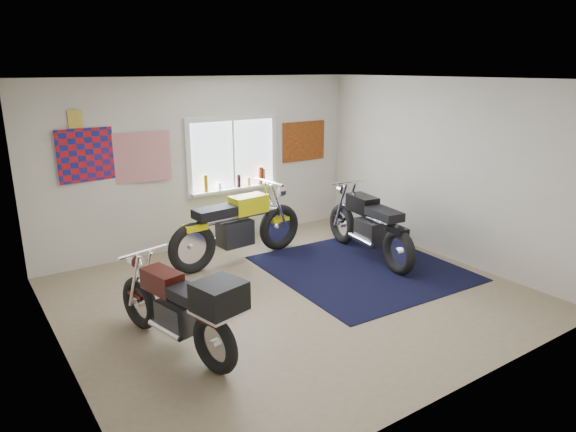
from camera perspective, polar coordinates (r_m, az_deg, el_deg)
ground at (r=6.70m, az=0.57°, el=-8.79°), size 5.50×5.50×0.00m
room_shell at (r=6.19m, az=0.61°, el=5.10°), size 5.50×5.50×5.50m
navy_rug at (r=7.61m, az=8.23°, el=-5.76°), size 2.61×2.70×0.01m
window_assembly at (r=8.57m, az=-6.13°, el=6.30°), size 1.66×0.17×1.26m
oil_bottles at (r=8.67m, az=-4.70°, el=4.17°), size 1.15×0.09×0.30m
flag_display at (r=7.66m, az=-22.62°, el=9.89°), size 1.60×0.10×1.17m
triumph_poster at (r=9.31m, az=1.76°, el=8.31°), size 0.90×0.03×0.70m
yellow_triumph at (r=7.72m, az=-5.63°, el=-1.34°), size 2.31×0.69×1.16m
black_chrome_bike at (r=7.92m, az=8.97°, el=-1.23°), size 0.66×2.16×1.11m
maroon_tourer at (r=5.34m, az=-11.68°, el=-10.01°), size 0.82×1.91×0.97m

